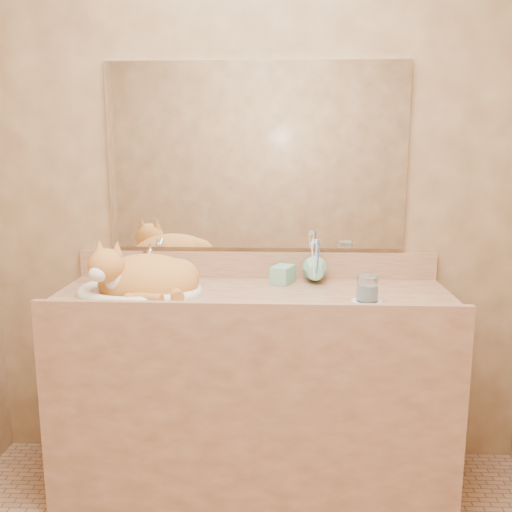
{
  "coord_description": "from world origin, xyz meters",
  "views": [
    {
      "loc": [
        0.12,
        -1.52,
        1.44
      ],
      "look_at": [
        0.01,
        0.7,
        1.01
      ],
      "focal_mm": 40.0,
      "sensor_mm": 36.0,
      "label": 1
    }
  ],
  "objects_px": {
    "cat": "(142,277)",
    "toothbrush_cup": "(315,274)",
    "vanity_counter": "(253,390)",
    "water_glass": "(367,289)",
    "sink_basin": "(139,274)",
    "soap_dispenser": "(278,266)"
  },
  "relations": [
    {
      "from": "cat",
      "to": "water_glass",
      "type": "height_order",
      "value": "cat"
    },
    {
      "from": "sink_basin",
      "to": "soap_dispenser",
      "type": "distance_m",
      "value": 0.57
    },
    {
      "from": "soap_dispenser",
      "to": "sink_basin",
      "type": "bearing_deg",
      "value": -144.4
    },
    {
      "from": "vanity_counter",
      "to": "cat",
      "type": "distance_m",
      "value": 0.67
    },
    {
      "from": "cat",
      "to": "water_glass",
      "type": "distance_m",
      "value": 0.89
    },
    {
      "from": "soap_dispenser",
      "to": "vanity_counter",
      "type": "bearing_deg",
      "value": -108.37
    },
    {
      "from": "toothbrush_cup",
      "to": "water_glass",
      "type": "distance_m",
      "value": 0.32
    },
    {
      "from": "vanity_counter",
      "to": "toothbrush_cup",
      "type": "relative_size",
      "value": 14.47
    },
    {
      "from": "vanity_counter",
      "to": "soap_dispenser",
      "type": "distance_m",
      "value": 0.53
    },
    {
      "from": "cat",
      "to": "toothbrush_cup",
      "type": "distance_m",
      "value": 0.72
    },
    {
      "from": "soap_dispenser",
      "to": "water_glass",
      "type": "relative_size",
      "value": 1.79
    },
    {
      "from": "cat",
      "to": "soap_dispenser",
      "type": "xyz_separation_m",
      "value": [
        0.54,
        0.15,
        0.02
      ]
    },
    {
      "from": "sink_basin",
      "to": "water_glass",
      "type": "distance_m",
      "value": 0.91
    },
    {
      "from": "cat",
      "to": "water_glass",
      "type": "relative_size",
      "value": 4.43
    },
    {
      "from": "sink_basin",
      "to": "toothbrush_cup",
      "type": "height_order",
      "value": "sink_basin"
    },
    {
      "from": "vanity_counter",
      "to": "cat",
      "type": "height_order",
      "value": "cat"
    },
    {
      "from": "soap_dispenser",
      "to": "toothbrush_cup",
      "type": "distance_m",
      "value": 0.16
    },
    {
      "from": "vanity_counter",
      "to": "toothbrush_cup",
      "type": "bearing_deg",
      "value": 25.5
    },
    {
      "from": "vanity_counter",
      "to": "cat",
      "type": "xyz_separation_m",
      "value": [
        -0.45,
        -0.04,
        0.5
      ]
    },
    {
      "from": "soap_dispenser",
      "to": "toothbrush_cup",
      "type": "bearing_deg",
      "value": 25.24
    },
    {
      "from": "vanity_counter",
      "to": "toothbrush_cup",
      "type": "distance_m",
      "value": 0.56
    },
    {
      "from": "toothbrush_cup",
      "to": "sink_basin",
      "type": "bearing_deg",
      "value": -168.74
    }
  ]
}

